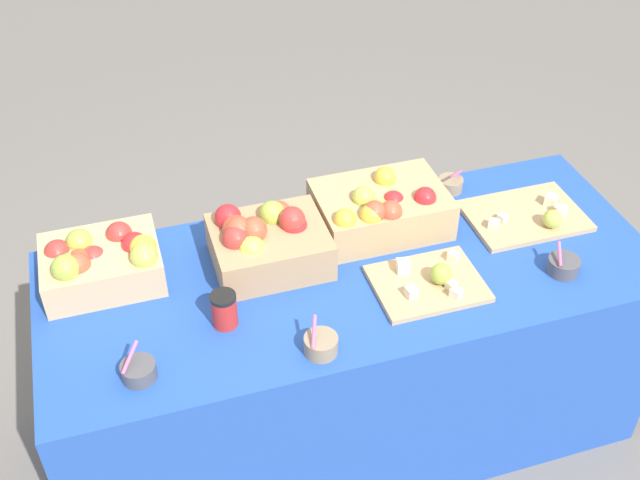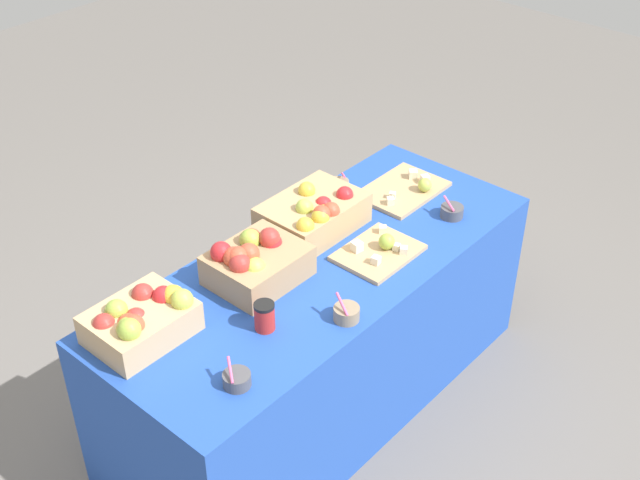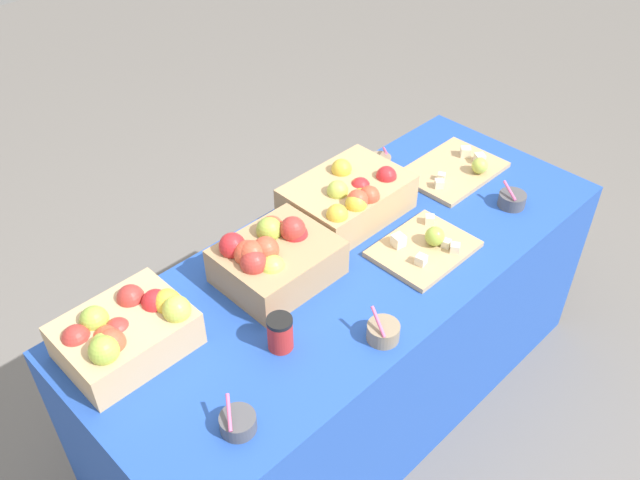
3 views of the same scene
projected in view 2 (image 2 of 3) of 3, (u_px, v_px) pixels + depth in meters
The scene contains 12 objects.
ground_plane at pixel (320, 397), 3.67m from camera, with size 10.00×10.00×0.00m, color slate.
table at pixel (320, 334), 3.46m from camera, with size 1.90×0.76×0.74m, color #234CAD.
apple_crate_left at pixel (140, 320), 2.85m from camera, with size 0.34×0.27×0.17m.
apple_crate_middle at pixel (254, 261), 3.11m from camera, with size 0.35×0.28×0.19m.
apple_crate_right at pixel (314, 214), 3.39m from camera, with size 0.41×0.29×0.18m.
cutting_board_front at pixel (379, 251), 3.28m from camera, with size 0.32×0.25×0.08m.
cutting_board_back at pixel (405, 189), 3.67m from camera, with size 0.38×0.27×0.08m.
sample_bowl_near at pixel (237, 379), 2.69m from camera, with size 0.09×0.10×0.09m.
sample_bowl_mid at pixel (452, 211), 3.50m from camera, with size 0.10×0.10×0.09m.
sample_bowl_far at pixel (339, 185), 3.68m from camera, with size 0.10×0.10×0.10m.
sample_bowl_extra at pixel (346, 313), 2.95m from camera, with size 0.09×0.10×0.10m.
coffee_cup at pixel (265, 316), 2.90m from camera, with size 0.07×0.07×0.11m.
Camera 2 is at (-1.96, -1.72, 2.67)m, focal length 46.85 mm.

